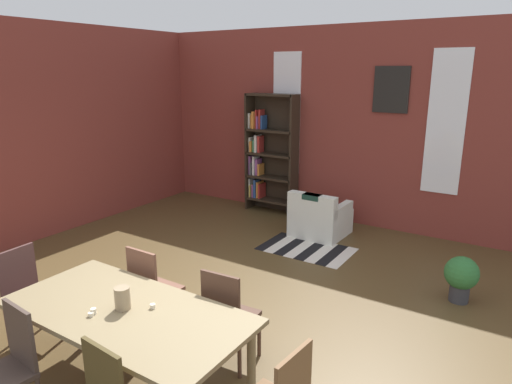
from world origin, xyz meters
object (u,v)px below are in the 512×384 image
object	(u,v)px
dining_chair_far_right	(228,314)
dining_chair_far_left	(152,288)
vase_on_table	(122,298)
bookshelf_tall	(268,154)
dining_chair_near_left	(9,366)
armchair_white	(319,219)
dining_chair_head_left	(27,293)
dining_table	(126,318)
potted_plant_by_shelf	(461,276)

from	to	relation	value
dining_chair_far_right	dining_chair_far_left	bearing A→B (deg)	-179.99
vase_on_table	bookshelf_tall	bearing A→B (deg)	108.36
dining_chair_far_right	dining_chair_far_left	distance (m)	0.93
dining_chair_near_left	armchair_white	size ratio (longest dim) A/B	1.15
dining_chair_far_right	dining_chair_head_left	xyz separation A→B (m)	(-1.88, -0.73, 0.00)
dining_table	vase_on_table	distance (m)	0.17
dining_chair_head_left	armchair_white	distance (m)	4.39
dining_chair_head_left	armchair_white	bearing A→B (deg)	74.87
dining_chair_head_left	potted_plant_by_shelf	world-z (taller)	dining_chair_head_left
dining_chair_far_left	dining_chair_head_left	distance (m)	1.19
dining_chair_far_left	armchair_white	world-z (taller)	dining_chair_far_left
dining_chair_far_right	potted_plant_by_shelf	bearing A→B (deg)	56.86
dining_table	bookshelf_tall	xyz separation A→B (m)	(-1.67, 4.93, 0.41)
dining_table	vase_on_table	size ratio (longest dim) A/B	11.17
bookshelf_tall	vase_on_table	bearing A→B (deg)	-71.64
dining_chair_far_left	bookshelf_tall	bearing A→B (deg)	105.91
armchair_white	vase_on_table	bearing A→B (deg)	-86.83
vase_on_table	dining_chair_far_right	xyz separation A→B (m)	(0.50, 0.72, -0.34)
dining_chair_far_right	bookshelf_tall	xyz separation A→B (m)	(-2.14, 4.21, 0.58)
dining_chair_far_left	dining_chair_far_right	bearing A→B (deg)	0.01
dining_table	dining_chair_far_right	distance (m)	0.88
dining_chair_far_left	dining_chair_head_left	xyz separation A→B (m)	(-0.94, -0.73, 0.00)
dining_chair_far_right	bookshelf_tall	size ratio (longest dim) A/B	0.43
dining_chair_head_left	armchair_white	world-z (taller)	dining_chair_head_left
dining_chair_far_right	potted_plant_by_shelf	distance (m)	2.87
bookshelf_tall	armchair_white	xyz separation A→B (m)	(1.40, -0.71, -0.82)
armchair_white	potted_plant_by_shelf	xyz separation A→B (m)	(2.30, -1.11, 0.04)
dining_chair_far_left	vase_on_table	bearing A→B (deg)	-58.84
vase_on_table	dining_table	bearing A→B (deg)	0.00
dining_chair_far_right	armchair_white	distance (m)	3.59
vase_on_table	potted_plant_by_shelf	world-z (taller)	vase_on_table
armchair_white	dining_chair_far_right	bearing A→B (deg)	-78.20
dining_chair_near_left	dining_chair_head_left	bearing A→B (deg)	142.81
dining_chair_far_right	dining_chair_far_left	size ratio (longest dim) A/B	1.00
dining_chair_far_right	armchair_white	size ratio (longest dim) A/B	1.15
dining_chair_far_right	vase_on_table	bearing A→B (deg)	-124.54
dining_table	dining_chair_head_left	size ratio (longest dim) A/B	2.17
dining_chair_far_right	dining_chair_far_left	xyz separation A→B (m)	(-0.93, -0.00, 0.00)
dining_chair_far_right	dining_chair_near_left	xyz separation A→B (m)	(-0.93, -1.45, 0.00)
dining_chair_head_left	dining_chair_far_left	bearing A→B (deg)	37.68
dining_chair_far_right	bookshelf_tall	bearing A→B (deg)	116.89
dining_chair_far_left	bookshelf_tall	world-z (taller)	bookshelf_tall
dining_table	dining_chair_head_left	xyz separation A→B (m)	(-1.41, -0.00, -0.17)
dining_chair_head_left	bookshelf_tall	bearing A→B (deg)	93.00
dining_chair_near_left	dining_chair_head_left	xyz separation A→B (m)	(-0.95, 0.72, 0.00)
dining_chair_far_left	potted_plant_by_shelf	world-z (taller)	dining_chair_far_left
dining_chair_near_left	dining_chair_far_left	bearing A→B (deg)	90.25
dining_chair_far_right	dining_chair_far_left	world-z (taller)	same
dining_chair_far_right	armchair_white	bearing A→B (deg)	101.80
dining_chair_head_left	dining_table	bearing A→B (deg)	0.17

